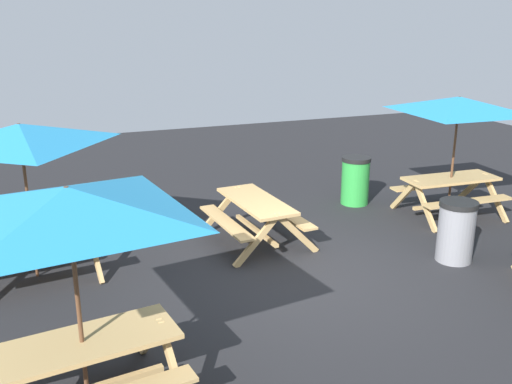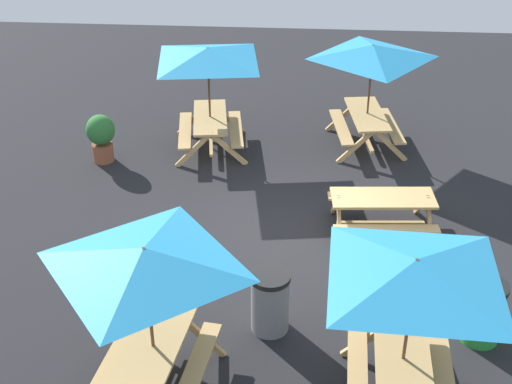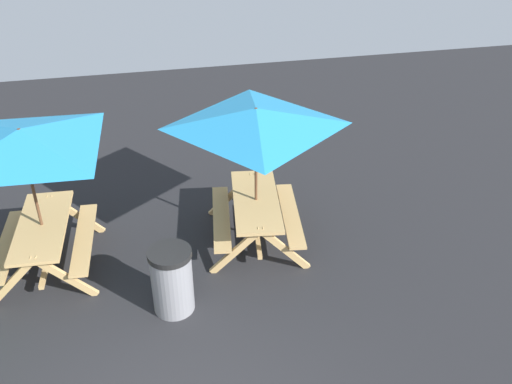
% 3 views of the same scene
% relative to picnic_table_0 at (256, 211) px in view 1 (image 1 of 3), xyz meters
% --- Properties ---
extents(ground_plane, '(24.00, 24.00, 0.00)m').
position_rel_picnic_table_0_xyz_m(ground_plane, '(-0.29, 1.58, -0.56)').
color(ground_plane, '#232326').
rests_on(ground_plane, ground).
extents(picnic_table_0, '(1.64, 1.89, 0.81)m').
position_rel_picnic_table_0_xyz_m(picnic_table_0, '(0.00, 0.00, 0.00)').
color(picnic_table_0, tan).
rests_on(picnic_table_0, ground).
extents(picnic_table_2, '(2.80, 2.80, 2.34)m').
position_rel_picnic_table_0_xyz_m(picnic_table_2, '(3.11, 3.44, 1.43)').
color(picnic_table_2, tan).
rests_on(picnic_table_2, ground).
extents(picnic_table_3, '(2.25, 2.25, 2.34)m').
position_rel_picnic_table_0_xyz_m(picnic_table_3, '(3.52, 0.06, 1.43)').
color(picnic_table_3, tan).
rests_on(picnic_table_3, ground).
extents(picnic_table_4, '(2.83, 2.83, 2.34)m').
position_rel_picnic_table_0_xyz_m(picnic_table_4, '(-3.97, 0.07, 1.43)').
color(picnic_table_4, tan).
rests_on(picnic_table_4, ground).
extents(trash_bin_gray, '(0.59, 0.59, 0.98)m').
position_rel_picnic_table_0_xyz_m(trash_bin_gray, '(-2.65, 1.83, -0.07)').
color(trash_bin_gray, gray).
rests_on(trash_bin_gray, ground).
extents(trash_bin_green, '(0.59, 0.59, 0.98)m').
position_rel_picnic_table_0_xyz_m(trash_bin_green, '(-2.65, -1.23, -0.07)').
color(trash_bin_green, green).
rests_on(trash_bin_green, ground).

